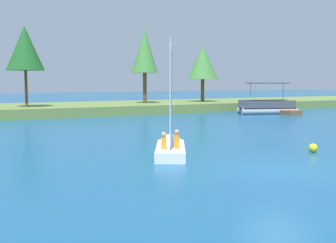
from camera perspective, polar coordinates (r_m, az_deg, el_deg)
ground_plane at (r=15.43m, az=14.75°, el=-6.46°), size 200.00×200.00×0.00m
shore_bank at (r=41.72m, az=-12.49°, el=1.72°), size 80.00×10.31×0.86m
shoreline_tree_centre at (r=38.78m, az=-19.00°, el=9.46°), size 3.25×3.25×7.05m
shoreline_tree_midright at (r=43.07m, az=-3.22°, el=9.55°), size 2.66×2.66×7.54m
shoreline_tree_right at (r=46.18m, az=4.78°, el=8.04°), size 3.33×3.33×6.13m
wooden_dock at (r=42.62m, az=14.07°, el=1.45°), size 1.45×6.85×0.40m
sailboat at (r=18.31m, az=0.36°, el=-2.95°), size 2.94×4.27×5.39m
pontoon_boat at (r=41.23m, az=13.35°, el=1.98°), size 5.86×3.54×2.98m
channel_buoy at (r=19.63m, az=19.25°, el=-3.43°), size 0.40×0.40×0.40m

